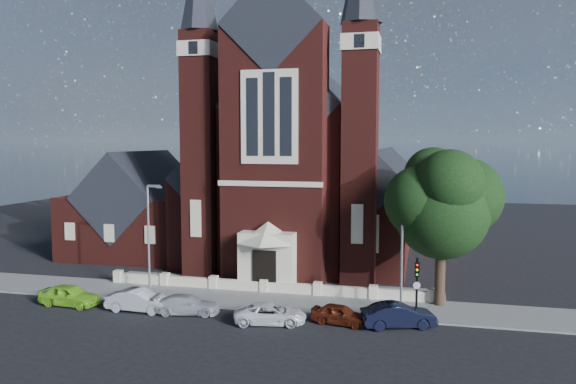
{
  "coord_description": "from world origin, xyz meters",
  "views": [
    {
      "loc": [
        11.19,
        -32.64,
        11.2
      ],
      "look_at": [
        0.47,
        12.0,
        7.04
      ],
      "focal_mm": 35.0,
      "sensor_mm": 36.0,
      "label": 1
    }
  ],
  "objects_px": {
    "traffic_signal": "(417,281)",
    "car_silver_a": "(139,300)",
    "street_tree": "(443,205)",
    "car_silver_b": "(187,305)",
    "car_lime_van": "(69,295)",
    "car_dark_red": "(340,314)",
    "street_lamp_left": "(150,233)",
    "parish_hall": "(142,213)",
    "car_white_suv": "(270,314)",
    "church": "(309,171)",
    "street_lamp_right": "(403,243)",
    "car_navy": "(398,315)"
  },
  "relations": [
    {
      "from": "car_silver_b",
      "to": "church",
      "type": "bearing_deg",
      "value": -18.33
    },
    {
      "from": "street_lamp_left",
      "to": "street_tree",
      "type": "bearing_deg",
      "value": 4.76
    },
    {
      "from": "traffic_signal",
      "to": "car_white_suv",
      "type": "xyz_separation_m",
      "value": [
        -8.73,
        -2.58,
        -1.96
      ]
    },
    {
      "from": "car_silver_a",
      "to": "car_dark_red",
      "type": "distance_m",
      "value": 13.29
    },
    {
      "from": "street_lamp_left",
      "to": "car_navy",
      "type": "xyz_separation_m",
      "value": [
        17.87,
        -3.03,
        -3.86
      ]
    },
    {
      "from": "street_tree",
      "to": "car_silver_b",
      "type": "xyz_separation_m",
      "value": [
        -16.11,
        -5.26,
        -6.34
      ]
    },
    {
      "from": "street_lamp_left",
      "to": "car_white_suv",
      "type": "relative_size",
      "value": 1.82
    },
    {
      "from": "street_lamp_right",
      "to": "car_silver_a",
      "type": "relative_size",
      "value": 1.85
    },
    {
      "from": "parish_hall",
      "to": "car_navy",
      "type": "xyz_separation_m",
      "value": [
        25.97,
        -17.03,
        -3.27
      ]
    },
    {
      "from": "church",
      "to": "parish_hall",
      "type": "relative_size",
      "value": 2.86
    },
    {
      "from": "car_silver_a",
      "to": "car_lime_van",
      "type": "bearing_deg",
      "value": 90.22
    },
    {
      "from": "traffic_signal",
      "to": "street_lamp_left",
      "type": "bearing_deg",
      "value": 175.24
    },
    {
      "from": "street_lamp_left",
      "to": "car_silver_b",
      "type": "xyz_separation_m",
      "value": [
        4.4,
        -3.55,
        -3.98
      ]
    },
    {
      "from": "traffic_signal",
      "to": "car_silver_b",
      "type": "bearing_deg",
      "value": -172.26
    },
    {
      "from": "car_lime_van",
      "to": "car_dark_red",
      "type": "xyz_separation_m",
      "value": [
        18.53,
        0.45,
        -0.11
      ]
    },
    {
      "from": "street_tree",
      "to": "car_navy",
      "type": "bearing_deg",
      "value": -119.04
    },
    {
      "from": "car_navy",
      "to": "car_lime_van",
      "type": "bearing_deg",
      "value": 72.72
    },
    {
      "from": "street_lamp_left",
      "to": "parish_hall",
      "type": "bearing_deg",
      "value": 120.02
    },
    {
      "from": "church",
      "to": "car_white_suv",
      "type": "xyz_separation_m",
      "value": [
        2.27,
        -23.09,
        -7.57
      ]
    },
    {
      "from": "street_lamp_right",
      "to": "car_white_suv",
      "type": "bearing_deg",
      "value": -152.04
    },
    {
      "from": "car_white_suv",
      "to": "parish_hall",
      "type": "bearing_deg",
      "value": 33.98
    },
    {
      "from": "traffic_signal",
      "to": "car_silver_a",
      "type": "height_order",
      "value": "traffic_signal"
    },
    {
      "from": "church",
      "to": "car_silver_b",
      "type": "distance_m",
      "value": 23.99
    },
    {
      "from": "street_tree",
      "to": "car_white_suv",
      "type": "xyz_separation_m",
      "value": [
        -10.33,
        -5.86,
        -6.34
      ]
    },
    {
      "from": "street_tree",
      "to": "car_silver_b",
      "type": "relative_size",
      "value": 2.52
    },
    {
      "from": "parish_hall",
      "to": "street_tree",
      "type": "relative_size",
      "value": 1.14
    },
    {
      "from": "church",
      "to": "car_silver_b",
      "type": "xyz_separation_m",
      "value": [
        -3.51,
        -22.49,
        -7.57
      ]
    },
    {
      "from": "car_silver_b",
      "to": "street_lamp_right",
      "type": "bearing_deg",
      "value": -84.84
    },
    {
      "from": "street_tree",
      "to": "parish_hall",
      "type": "bearing_deg",
      "value": 156.74
    },
    {
      "from": "car_silver_b",
      "to": "car_white_suv",
      "type": "distance_m",
      "value": 5.81
    },
    {
      "from": "street_lamp_left",
      "to": "street_lamp_right",
      "type": "height_order",
      "value": "same"
    },
    {
      "from": "car_dark_red",
      "to": "church",
      "type": "bearing_deg",
      "value": 27.45
    },
    {
      "from": "street_lamp_right",
      "to": "car_navy",
      "type": "bearing_deg",
      "value": -92.37
    },
    {
      "from": "traffic_signal",
      "to": "car_dark_red",
      "type": "xyz_separation_m",
      "value": [
        -4.54,
        -1.68,
        -1.97
      ]
    },
    {
      "from": "parish_hall",
      "to": "car_white_suv",
      "type": "distance_m",
      "value": 25.98
    },
    {
      "from": "car_silver_a",
      "to": "car_silver_b",
      "type": "bearing_deg",
      "value": -86.04
    },
    {
      "from": "street_lamp_left",
      "to": "car_silver_a",
      "type": "xyz_separation_m",
      "value": [
        1.09,
        -3.74,
        -3.88
      ]
    },
    {
      "from": "church",
      "to": "car_silver_a",
      "type": "bearing_deg",
      "value": -106.73
    },
    {
      "from": "parish_hall",
      "to": "car_dark_red",
      "type": "height_order",
      "value": "parish_hall"
    },
    {
      "from": "street_lamp_left",
      "to": "car_silver_b",
      "type": "height_order",
      "value": "street_lamp_left"
    },
    {
      "from": "car_silver_a",
      "to": "car_white_suv",
      "type": "height_order",
      "value": "car_silver_a"
    },
    {
      "from": "church",
      "to": "traffic_signal",
      "type": "height_order",
      "value": "church"
    },
    {
      "from": "parish_hall",
      "to": "street_lamp_left",
      "type": "distance_m",
      "value": 16.18
    },
    {
      "from": "street_tree",
      "to": "car_silver_b",
      "type": "distance_m",
      "value": 18.09
    },
    {
      "from": "parish_hall",
      "to": "car_dark_red",
      "type": "distance_m",
      "value": 28.53
    },
    {
      "from": "car_white_suv",
      "to": "street_lamp_right",
      "type": "bearing_deg",
      "value": -73.24
    },
    {
      "from": "car_dark_red",
      "to": "car_silver_b",
      "type": "bearing_deg",
      "value": 102.89
    },
    {
      "from": "traffic_signal",
      "to": "car_silver_b",
      "type": "distance_m",
      "value": 14.77
    },
    {
      "from": "car_silver_b",
      "to": "street_tree",
      "type": "bearing_deg",
      "value": -81.39
    },
    {
      "from": "car_silver_a",
      "to": "car_dark_red",
      "type": "height_order",
      "value": "car_silver_a"
    }
  ]
}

